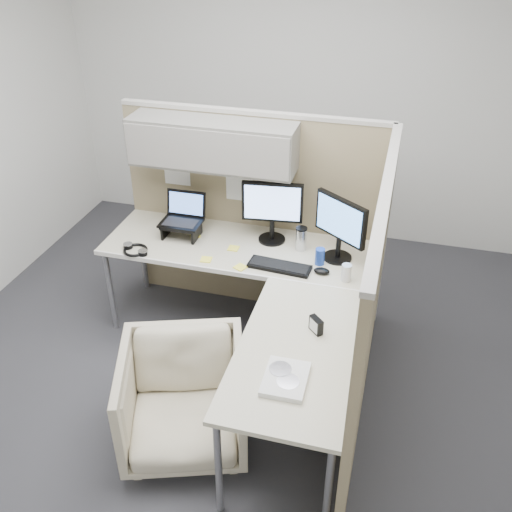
% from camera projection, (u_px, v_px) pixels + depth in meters
% --- Properties ---
extents(ground, '(4.50, 4.50, 0.00)m').
position_uv_depth(ground, '(233.00, 372.00, 4.09)').
color(ground, '#2E2E32').
rests_on(ground, ground).
extents(partition_back, '(2.00, 0.36, 1.63)m').
position_uv_depth(partition_back, '(235.00, 182.00, 4.24)').
color(partition_back, '#8F805E').
rests_on(partition_back, ground).
extents(partition_right, '(0.07, 2.03, 1.63)m').
position_uv_depth(partition_right, '(371.00, 306.00, 3.40)').
color(partition_right, '#8F805E').
rests_on(partition_right, ground).
extents(desk, '(2.00, 1.98, 0.73)m').
position_uv_depth(desk, '(255.00, 287.00, 3.80)').
color(desk, beige).
rests_on(desk, ground).
extents(office_chair, '(0.91, 0.88, 0.75)m').
position_uv_depth(office_chair, '(184.00, 395.00, 3.39)').
color(office_chair, beige).
rests_on(office_chair, ground).
extents(monitor_left, '(0.44, 0.20, 0.47)m').
position_uv_depth(monitor_left, '(272.00, 207.00, 4.10)').
color(monitor_left, black).
rests_on(monitor_left, desk).
extents(monitor_right, '(0.38, 0.29, 0.47)m').
position_uv_depth(monitor_right, '(340.00, 224.00, 3.88)').
color(monitor_right, black).
rests_on(monitor_right, desk).
extents(laptop_station, '(0.30, 0.26, 0.32)m').
position_uv_depth(laptop_station, '(182.00, 220.00, 4.25)').
color(laptop_station, black).
rests_on(laptop_station, desk).
extents(keyboard, '(0.44, 0.18, 0.02)m').
position_uv_depth(keyboard, '(279.00, 266.00, 3.91)').
color(keyboard, black).
rests_on(keyboard, desk).
extents(mouse, '(0.11, 0.07, 0.04)m').
position_uv_depth(mouse, '(322.00, 271.00, 3.85)').
color(mouse, black).
rests_on(mouse, desk).
extents(travel_mug, '(0.08, 0.08, 0.18)m').
position_uv_depth(travel_mug, '(301.00, 239.00, 4.08)').
color(travel_mug, silver).
rests_on(travel_mug, desk).
extents(soda_can_green, '(0.07, 0.07, 0.12)m').
position_uv_depth(soda_can_green, '(346.00, 273.00, 3.76)').
color(soda_can_green, silver).
rests_on(soda_can_green, desk).
extents(soda_can_silver, '(0.07, 0.07, 0.12)m').
position_uv_depth(soda_can_silver, '(320.00, 256.00, 3.93)').
color(soda_can_silver, '#1E3FA5').
rests_on(soda_can_silver, desk).
extents(sticky_note_c, '(0.10, 0.10, 0.01)m').
position_uv_depth(sticky_note_c, '(195.00, 235.00, 4.30)').
color(sticky_note_c, '#FAEE42').
rests_on(sticky_note_c, desk).
extents(sticky_note_a, '(0.08, 0.08, 0.01)m').
position_uv_depth(sticky_note_a, '(206.00, 259.00, 4.01)').
color(sticky_note_a, '#FAEE42').
rests_on(sticky_note_a, desk).
extents(sticky_note_b, '(0.10, 0.10, 0.01)m').
position_uv_depth(sticky_note_b, '(240.00, 267.00, 3.92)').
color(sticky_note_b, '#FAEE42').
rests_on(sticky_note_b, desk).
extents(sticky_note_d, '(0.08, 0.08, 0.01)m').
position_uv_depth(sticky_note_d, '(233.00, 248.00, 4.13)').
color(sticky_note_d, '#FAEE42').
rests_on(sticky_note_d, desk).
extents(headphones, '(0.23, 0.23, 0.03)m').
position_uv_depth(headphones, '(135.00, 250.00, 4.10)').
color(headphones, black).
rests_on(headphones, desk).
extents(paper_stack, '(0.23, 0.29, 0.03)m').
position_uv_depth(paper_stack, '(285.00, 379.00, 2.99)').
color(paper_stack, white).
rests_on(paper_stack, desk).
extents(desk_clock, '(0.10, 0.10, 0.10)m').
position_uv_depth(desk_clock, '(316.00, 325.00, 3.31)').
color(desk_clock, black).
rests_on(desk_clock, desk).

